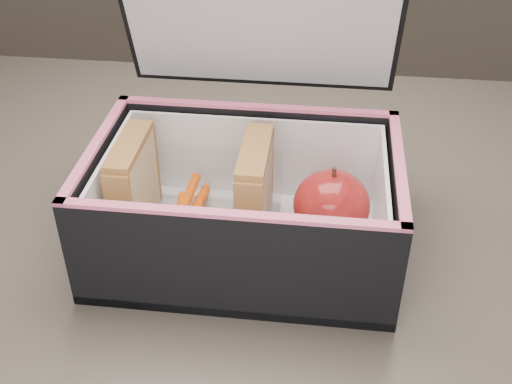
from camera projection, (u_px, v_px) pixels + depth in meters
kitchen_table at (290, 290)px, 0.74m from camera, size 1.20×0.80×0.75m
lunch_bag at (245, 195)px, 0.63m from camera, size 0.29×0.26×0.29m
plastic_tub at (195, 206)px, 0.64m from camera, size 0.16×0.12×0.07m
sandwich_left at (134, 186)px, 0.64m from camera, size 0.03×0.09×0.10m
sandwich_right at (255, 193)px, 0.62m from camera, size 0.03×0.09×0.10m
carrot_sticks at (192, 214)px, 0.65m from camera, size 0.03×0.13×0.03m
paper_napkin at (334, 235)px, 0.65m from camera, size 0.09×0.10×0.01m
red_apple at (331, 205)px, 0.63m from camera, size 0.10×0.10×0.08m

